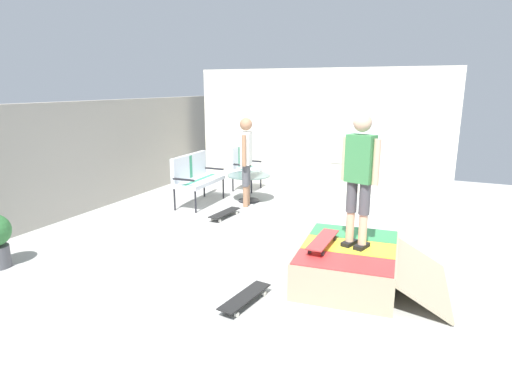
# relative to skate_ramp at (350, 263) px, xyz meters

# --- Properties ---
(ground_plane) EXTENTS (12.00, 12.00, 0.10)m
(ground_plane) POSITION_rel_skate_ramp_xyz_m (0.94, 1.38, -0.28)
(ground_plane) COLOR #A8A8A3
(back_wall_cinderblock) EXTENTS (9.00, 0.20, 2.10)m
(back_wall_cinderblock) POSITION_rel_skate_ramp_xyz_m (0.94, 5.38, 0.82)
(back_wall_cinderblock) COLOR gray
(back_wall_cinderblock) RESTS_ON ground_plane
(house_facade) EXTENTS (0.23, 6.00, 2.76)m
(house_facade) POSITION_rel_skate_ramp_xyz_m (4.73, 1.87, 1.15)
(house_facade) COLOR silver
(house_facade) RESTS_ON ground_plane
(skate_ramp) EXTENTS (1.70, 1.89, 0.46)m
(skate_ramp) POSITION_rel_skate_ramp_xyz_m (0.00, 0.00, 0.00)
(skate_ramp) COLOR tan
(skate_ramp) RESTS_ON ground_plane
(patio_bench) EXTENTS (1.27, 0.59, 1.02)m
(patio_bench) POSITION_rel_skate_ramp_xyz_m (2.26, 3.71, 0.39)
(patio_bench) COLOR black
(patio_bench) RESTS_ON ground_plane
(patio_chair_near_house) EXTENTS (0.63, 0.56, 1.02)m
(patio_chair_near_house) POSITION_rel_skate_ramp_xyz_m (3.80, 3.38, 0.38)
(patio_chair_near_house) COLOR black
(patio_chair_near_house) RESTS_ON ground_plane
(patio_table) EXTENTS (0.90, 0.90, 0.57)m
(patio_table) POSITION_rel_skate_ramp_xyz_m (2.89, 2.79, 0.18)
(patio_table) COLOR black
(patio_table) RESTS_ON ground_plane
(person_watching) EXTENTS (0.47, 0.30, 1.78)m
(person_watching) POSITION_rel_skate_ramp_xyz_m (2.39, 2.60, 0.82)
(person_watching) COLOR silver
(person_watching) RESTS_ON ground_plane
(person_skater) EXTENTS (0.31, 0.46, 1.62)m
(person_skater) POSITION_rel_skate_ramp_xyz_m (0.01, -0.05, 1.16)
(person_skater) COLOR black
(person_skater) RESTS_ON skate_ramp
(skateboard_by_bench) EXTENTS (0.81, 0.27, 0.10)m
(skateboard_by_bench) POSITION_rel_skate_ramp_xyz_m (1.67, 2.70, -0.14)
(skateboard_by_bench) COLOR black
(skateboard_by_bench) RESTS_ON ground_plane
(skateboard_spare) EXTENTS (0.82, 0.30, 0.10)m
(skateboard_spare) POSITION_rel_skate_ramp_xyz_m (-1.09, 0.93, -0.14)
(skateboard_spare) COLOR black
(skateboard_spare) RESTS_ON ground_plane
(skateboard_on_ramp) EXTENTS (0.80, 0.20, 0.10)m
(skateboard_on_ramp) POSITION_rel_skate_ramp_xyz_m (-0.17, 0.32, 0.31)
(skateboard_on_ramp) COLOR #B23838
(skateboard_on_ramp) RESTS_ON skate_ramp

